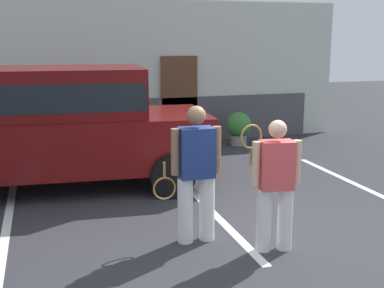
{
  "coord_description": "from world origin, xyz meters",
  "views": [
    {
      "loc": [
        -2.6,
        -5.43,
        2.53
      ],
      "look_at": [
        -0.59,
        1.2,
        1.05
      ],
      "focal_mm": 46.65,
      "sensor_mm": 36.0,
      "label": 1
    }
  ],
  "objects_px": {
    "tennis_player_man": "(196,173)",
    "tennis_player_woman": "(275,183)",
    "parked_suv": "(65,122)",
    "potted_plant_by_porch": "(239,127)"
  },
  "relations": [
    {
      "from": "parked_suv",
      "to": "potted_plant_by_porch",
      "type": "relative_size",
      "value": 5.96
    },
    {
      "from": "parked_suv",
      "to": "tennis_player_man",
      "type": "relative_size",
      "value": 2.73
    },
    {
      "from": "parked_suv",
      "to": "tennis_player_woman",
      "type": "xyz_separation_m",
      "value": [
        2.24,
        -3.4,
        -0.31
      ]
    },
    {
      "from": "tennis_player_man",
      "to": "tennis_player_woman",
      "type": "relative_size",
      "value": 1.08
    },
    {
      "from": "parked_suv",
      "to": "tennis_player_man",
      "type": "bearing_deg",
      "value": -59.49
    },
    {
      "from": "tennis_player_woman",
      "to": "potted_plant_by_porch",
      "type": "relative_size",
      "value": 2.02
    },
    {
      "from": "tennis_player_man",
      "to": "tennis_player_woman",
      "type": "xyz_separation_m",
      "value": [
        0.82,
        -0.54,
        -0.05
      ]
    },
    {
      "from": "tennis_player_man",
      "to": "potted_plant_by_porch",
      "type": "bearing_deg",
      "value": -118.04
    },
    {
      "from": "tennis_player_man",
      "to": "potted_plant_by_porch",
      "type": "relative_size",
      "value": 2.18
    },
    {
      "from": "tennis_player_woman",
      "to": "tennis_player_man",
      "type": "bearing_deg",
      "value": -25.23
    }
  ]
}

